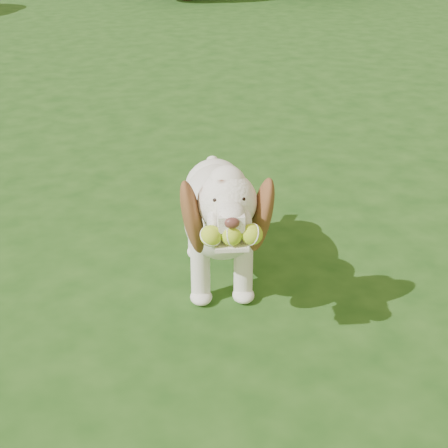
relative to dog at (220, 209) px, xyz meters
name	(u,v)px	position (x,y,z in m)	size (l,w,h in m)	color
ground	(169,289)	(-0.23, 0.05, -0.39)	(80.00, 80.00, 0.00)	#193F12
dog	(220,209)	(0.00, 0.00, 0.00)	(0.56, 1.11, 0.73)	white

